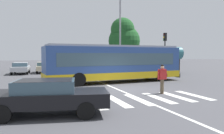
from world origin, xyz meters
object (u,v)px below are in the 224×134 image
object	(u,v)px
bus_stop_shelter	(164,54)
parked_car_charcoal	(88,66)
foreground_sedan	(47,95)
parked_car_white	(107,66)
pedestrian_crossing_street	(162,77)
parked_car_black	(67,66)
background_tree_right	(124,38)
parked_car_silver	(21,67)
traffic_light_far_corner	(165,47)
parked_car_champagne	(44,67)
city_transit_bus	(115,63)
twin_arm_street_lamp	(120,22)

from	to	relation	value
bus_stop_shelter	parked_car_charcoal	bearing A→B (deg)	150.37
foreground_sedan	parked_car_white	xyz separation A→B (m)	(8.94, 19.65, 0.00)
pedestrian_crossing_street	parked_car_charcoal	world-z (taller)	pedestrian_crossing_street
parked_car_black	background_tree_right	bearing A→B (deg)	9.75
parked_car_silver	traffic_light_far_corner	xyz separation A→B (m)	(15.49, -6.85, 2.41)
parked_car_champagne	bus_stop_shelter	bearing A→B (deg)	-21.02
city_transit_bus	twin_arm_street_lamp	bearing A→B (deg)	64.96
foreground_sedan	twin_arm_street_lamp	world-z (taller)	twin_arm_street_lamp
foreground_sedan	parked_car_silver	size ratio (longest dim) A/B	1.04
parked_car_champagne	parked_car_black	distance (m)	2.89
parked_car_charcoal	twin_arm_street_lamp	world-z (taller)	twin_arm_street_lamp
parked_car_silver	parked_car_black	world-z (taller)	same
foreground_sedan	parked_car_champagne	xyz separation A→B (m)	(0.64, 20.19, 0.00)
traffic_light_far_corner	parked_car_black	bearing A→B (deg)	142.88
background_tree_right	parked_car_white	bearing A→B (deg)	-147.49
foreground_sedan	parked_car_charcoal	bearing A→B (deg)	72.58
traffic_light_far_corner	twin_arm_street_lamp	world-z (taller)	twin_arm_street_lamp
pedestrian_crossing_street	parked_car_champagne	size ratio (longest dim) A/B	0.38
city_transit_bus	pedestrian_crossing_street	distance (m)	6.05
parked_car_white	parked_car_black	bearing A→B (deg)	173.75
parked_car_champagne	parked_car_black	world-z (taller)	same
parked_car_charcoal	twin_arm_street_lamp	xyz separation A→B (m)	(2.76, -4.67, 5.27)
foreground_sedan	twin_arm_street_lamp	size ratio (longest dim) A/B	0.48
parked_car_white	background_tree_right	world-z (taller)	background_tree_right
parked_car_silver	foreground_sedan	bearing A→B (deg)	-84.12
parked_car_charcoal	traffic_light_far_corner	xyz separation A→B (m)	(7.31, -6.93, 2.41)
parked_car_black	parked_car_charcoal	xyz separation A→B (m)	(2.63, -0.60, 0.00)
foreground_sedan	parked_car_silver	bearing A→B (deg)	95.88
parked_car_champagne	bus_stop_shelter	world-z (taller)	bus_stop_shelter
parked_car_silver	parked_car_champagne	bearing A→B (deg)	13.34
city_transit_bus	foreground_sedan	size ratio (longest dim) A/B	2.48
foreground_sedan	parked_car_champagne	distance (m)	20.21
city_transit_bus	background_tree_right	xyz separation A→B (m)	(6.33, 13.30, 3.24)
parked_car_champagne	parked_car_white	xyz separation A→B (m)	(8.29, -0.54, 0.00)
parked_car_white	bus_stop_shelter	xyz separation A→B (m)	(5.77, -4.86, 1.65)
pedestrian_crossing_street	parked_car_champagne	xyz separation A→B (m)	(-5.96, 17.73, -0.20)
traffic_light_far_corner	parked_car_white	bearing A→B (deg)	123.23
pedestrian_crossing_street	parked_car_white	bearing A→B (deg)	82.28
pedestrian_crossing_street	parked_car_champagne	distance (m)	18.71
pedestrian_crossing_street	parked_car_white	distance (m)	17.35
parked_car_black	background_tree_right	distance (m)	9.68
city_transit_bus	parked_car_white	size ratio (longest dim) A/B	2.55
parked_car_black	bus_stop_shelter	xyz separation A→B (m)	(11.17, -5.46, 1.65)
city_transit_bus	bus_stop_shelter	xyz separation A→B (m)	(8.84, 6.35, 0.83)
parked_car_champagne	bus_stop_shelter	distance (m)	15.16
parked_car_charcoal	pedestrian_crossing_street	bearing A→B (deg)	-88.54
parked_car_black	parked_car_white	bearing A→B (deg)	-6.25
parked_car_champagne	background_tree_right	world-z (taller)	background_tree_right
parked_car_silver	twin_arm_street_lamp	xyz separation A→B (m)	(10.94, -4.59, 5.27)
parked_car_black	twin_arm_street_lamp	world-z (taller)	twin_arm_street_lamp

